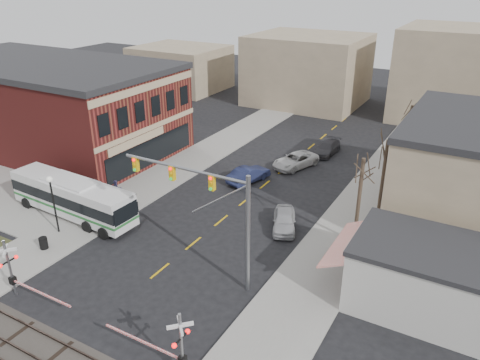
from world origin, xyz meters
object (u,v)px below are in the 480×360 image
Objects in this scene: rr_crossing_west at (15,271)px; trash_bin at (44,243)px; transit_bus at (72,197)px; pedestrian_near at (88,222)px; car_b at (249,174)px; car_d at (327,148)px; rr_crossing_east at (175,344)px; street_lamp at (52,193)px; car_a at (284,220)px; traffic_signal_mast at (211,201)px; pedestrian_far at (117,190)px; car_c at (295,160)px.

rr_crossing_west is 5.59m from trash_bin.
transit_bus is 3.33m from pedestrian_near.
rr_crossing_west is 1.20× the size of car_b.
pedestrian_near is (-10.41, -25.19, 0.22)m from car_d.
rr_crossing_east is 1.19× the size of street_lamp.
trash_bin is 18.12m from car_a.
rr_crossing_west is 22.76m from car_b.
rr_crossing_west reaches higher than car_d.
traffic_signal_mast reaches higher than pedestrian_far.
traffic_signal_mast is 4.98× the size of pedestrian_far.
rr_crossing_west is 8.28m from pedestrian_near.
car_d is at bearing 75.30° from car_a.
transit_bus is at bearing 151.76° from rr_crossing_east.
pedestrian_far reaches higher than pedestrian_near.
pedestrian_far reaches higher than car_b.
pedestrian_far is at bearing 95.33° from trash_bin.
car_c is (2.47, 5.59, -0.04)m from car_b.
transit_bus is at bearing 112.68° from trash_bin.
car_a is at bearing 79.93° from traffic_signal_mast.
rr_crossing_west reaches higher than transit_bus.
transit_bus is 2.19× the size of rr_crossing_east.
car_a is at bearing 94.65° from rr_crossing_east.
pedestrian_near reaches higher than car_d.
car_d is at bearing -39.89° from pedestrian_near.
car_a reaches higher than car_c.
transit_bus is 27.42m from car_d.
car_c is (-5.52, 28.03, -1.24)m from rr_crossing_east.
car_b is 15.76m from pedestrian_near.
street_lamp reaches higher than car_b.
transit_bus is at bearing 111.37° from street_lamp.
car_c is (-2.77, 20.22, -4.97)m from traffic_signal_mast.
rr_crossing_east is 33.49m from car_d.
rr_crossing_east is 3.62× the size of pedestrian_near.
car_a is at bearing 22.65° from transit_bus.
transit_bus is 2.61× the size of street_lamp.
street_lamp is (-4.09, 6.62, 1.47)m from rr_crossing_west.
rr_crossing_east is (17.33, -9.31, 0.20)m from transit_bus.
pedestrian_near reaches higher than car_c.
transit_bus reaches higher than trash_bin.
car_b is at bearing 109.69° from traffic_signal_mast.
rr_crossing_west is at bearing 179.49° from rr_crossing_east.
trash_bin is at bearing -65.80° from street_lamp.
street_lamp is 1.01× the size of car_b.
rr_crossing_west is 1.29× the size of car_a.
pedestrian_far is (-13.38, 5.32, -4.65)m from traffic_signal_mast.
car_a reaches higher than car_d.
rr_crossing_west is at bearing -102.04° from car_d.
pedestrian_near is (-6.39, -14.40, 0.13)m from car_b.
street_lamp is at bearing -113.03° from car_d.
car_c is 21.87m from pedestrian_near.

